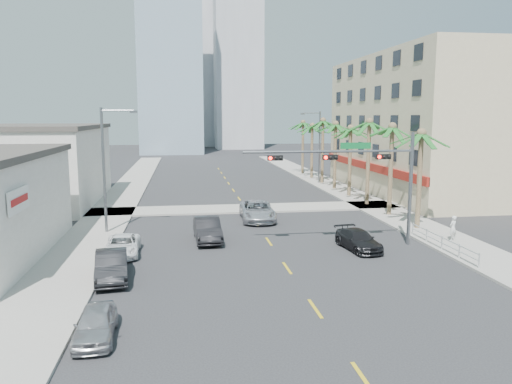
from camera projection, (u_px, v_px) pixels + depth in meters
The scene contains 28 objects.
ground at pixel (304, 293), 23.91m from camera, with size 260.00×260.00×0.00m, color #262628.
sidewalk_right at pixel (380, 209), 45.18m from camera, with size 4.00×120.00×0.15m, color gray.
sidewalk_left at pixel (108, 217), 41.74m from camera, with size 4.00×120.00×0.15m, color gray.
sidewalk_cross at pixel (246, 208), 45.42m from camera, with size 80.00×4.00×0.15m, color gray.
building_right at pixel (434, 124), 55.28m from camera, with size 15.25×28.00×15.00m.
building_left_far at pixel (38, 167), 47.97m from camera, with size 11.00×18.00×7.20m, color beige.
tower_far_left at pixel (170, 46), 112.09m from camera, with size 14.00×14.00×48.00m, color #99B2C6.
tower_far_right at pixel (238, 32), 128.30m from camera, with size 12.00×12.00×60.00m, color #ADADB2.
tower_far_center at pixel (191, 72), 142.61m from camera, with size 16.00×16.00×42.00m, color #ADADB2.
traffic_signal_mast at pixel (364, 169), 31.76m from camera, with size 11.12×0.54×7.20m.
palm_tree_0 at pixel (422, 134), 36.24m from camera, with size 4.80×4.80×7.80m.
palm_tree_1 at pixel (392, 128), 41.28m from camera, with size 4.80×4.80×8.16m.
palm_tree_2 at pixel (369, 123), 46.31m from camera, with size 4.80×4.80×8.52m.
palm_tree_3 at pixel (351, 129), 51.50m from camera, with size 4.80×4.80×7.80m.
palm_tree_4 at pixel (336, 125), 56.54m from camera, with size 4.80×4.80×8.16m.
palm_tree_5 at pixel (323, 121), 61.57m from camera, with size 4.80×4.80×8.52m.
palm_tree_6 at pixel (312, 126), 66.76m from camera, with size 4.80×4.80×7.80m.
palm_tree_7 at pixel (303, 123), 71.80m from camera, with size 4.80×4.80×8.16m.
streetlight_left at pixel (107, 164), 35.27m from camera, with size 2.55×0.25×9.00m.
streetlight_right at pixel (318, 143), 61.90m from camera, with size 2.55×0.25×9.00m.
guardrail at pixel (442, 241), 31.15m from camera, with size 0.08×8.08×1.00m.
car_parked_near at pixel (96, 324), 18.87m from camera, with size 1.45×3.61×1.23m, color #B0B0B5.
car_parked_mid at pixel (112, 266), 25.74m from camera, with size 1.58×4.52×1.49m, color black.
car_parked_far at pixel (122, 246), 30.34m from camera, with size 1.99×4.32×1.20m, color white.
car_lane_left at pixel (207, 229), 33.82m from camera, with size 1.67×4.79×1.58m, color black.
car_lane_center at pixel (257, 211), 40.46m from camera, with size 2.63×5.69×1.58m, color silver.
car_lane_right at pixel (358, 240), 31.62m from camera, with size 1.74×4.27×1.24m, color black.
pedestrian at pixel (453, 228), 33.30m from camera, with size 0.62×0.40×1.69m, color silver.
Camera 1 is at (-5.61, -22.33, 8.38)m, focal length 35.00 mm.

